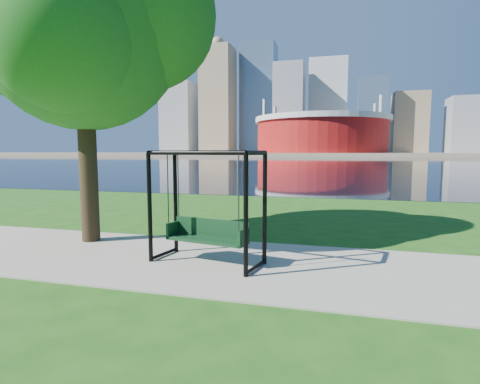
% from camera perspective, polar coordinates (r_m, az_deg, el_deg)
% --- Properties ---
extents(ground, '(900.00, 900.00, 0.00)m').
position_cam_1_polar(ground, '(8.76, 0.09, -10.05)').
color(ground, '#1E5114').
rests_on(ground, ground).
extents(path, '(120.00, 4.00, 0.03)m').
position_cam_1_polar(path, '(8.29, -0.82, -10.88)').
color(path, '#9E937F').
rests_on(path, ground).
extents(river, '(900.00, 180.00, 0.02)m').
position_cam_1_polar(river, '(110.18, 13.95, 4.65)').
color(river, black).
rests_on(river, ground).
extents(far_bank, '(900.00, 228.00, 2.00)m').
position_cam_1_polar(far_bank, '(314.14, 14.71, 5.63)').
color(far_bank, '#937F60').
rests_on(far_bank, ground).
extents(stadium, '(83.00, 83.00, 32.00)m').
position_cam_1_polar(stadium, '(243.72, 12.30, 8.72)').
color(stadium, maroon).
rests_on(stadium, far_bank).
extents(skyline, '(392.00, 66.00, 96.50)m').
position_cam_1_polar(skyline, '(329.29, 14.14, 11.74)').
color(skyline, gray).
rests_on(skyline, far_bank).
extents(swing, '(2.57, 1.49, 2.47)m').
position_cam_1_polar(swing, '(8.14, -5.00, -2.69)').
color(swing, black).
rests_on(swing, ground).
extents(park_tree, '(6.65, 6.01, 8.26)m').
position_cam_1_polar(park_tree, '(11.41, -22.97, 22.46)').
color(park_tree, black).
rests_on(park_tree, ground).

